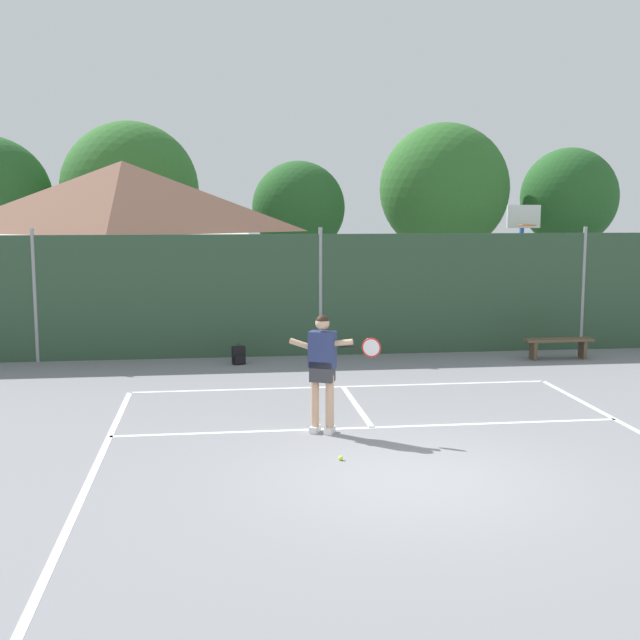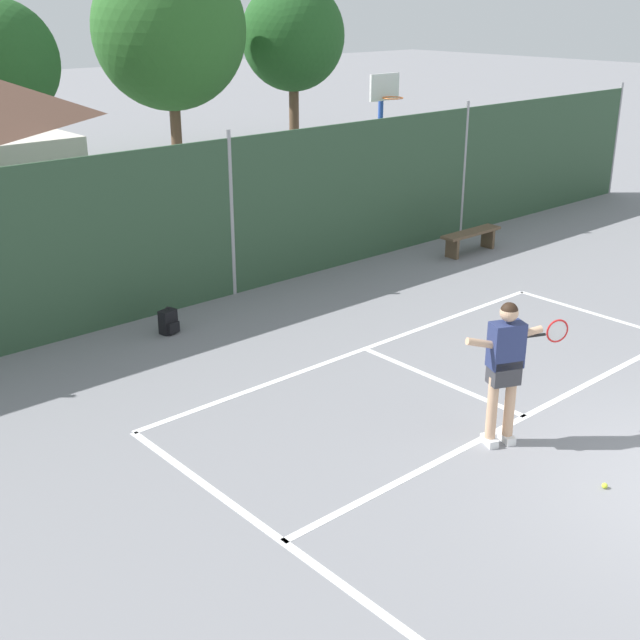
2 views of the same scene
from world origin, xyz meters
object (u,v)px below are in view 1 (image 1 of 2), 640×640
tennis_player (323,363)px  tennis_ball (341,458)px  courtside_bench (558,344)px  basketball_hoop (522,252)px  backpack_black (239,356)px

tennis_player → tennis_ball: (0.06, -1.43, -1.08)m
tennis_player → tennis_ball: size_ratio=28.10×
tennis_ball → courtside_bench: (6.15, 6.94, 0.33)m
basketball_hoop → backpack_black: (-7.54, -2.63, -2.12)m
basketball_hoop → tennis_player: bearing=-127.1°
basketball_hoop → tennis_ball: basketball_hoop is taller
tennis_player → courtside_bench: (6.21, 5.52, -0.75)m
tennis_player → courtside_bench: size_ratio=1.16×
backpack_black → courtside_bench: (7.36, -0.30, 0.17)m
backpack_black → courtside_bench: bearing=-2.4°
tennis_ball → backpack_black: size_ratio=0.14×
basketball_hoop → backpack_black: basketball_hoop is taller
basketball_hoop → tennis_player: size_ratio=1.91×
basketball_hoop → backpack_black: 8.26m
basketball_hoop → tennis_ball: (-6.34, -9.88, -2.28)m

